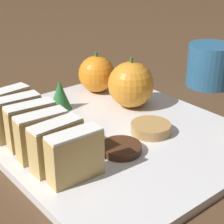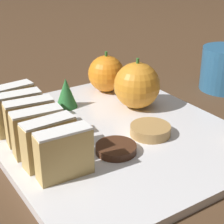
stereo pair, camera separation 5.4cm
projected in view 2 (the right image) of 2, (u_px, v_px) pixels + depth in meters
ground_plane at (112, 137)px, 0.56m from camera, size 6.00×6.00×0.00m
serving_platter at (112, 134)px, 0.56m from camera, size 0.33×0.38×0.01m
stollen_slice_front at (64, 153)px, 0.44m from camera, size 0.07×0.03×0.06m
stollen_slice_second at (49, 142)px, 0.46m from camera, size 0.07×0.03×0.06m
stollen_slice_third at (38, 131)px, 0.49m from camera, size 0.07×0.03×0.06m
stollen_slice_fourth at (30, 121)px, 0.51m from camera, size 0.07×0.03×0.06m
stollen_slice_fifth at (19, 113)px, 0.54m from camera, size 0.07×0.03×0.06m
stollen_slice_sixth at (13, 105)px, 0.57m from camera, size 0.07×0.03×0.06m
orange_near at (106, 74)px, 0.69m from camera, size 0.07×0.07×0.08m
orange_far at (137, 85)px, 0.62m from camera, size 0.08×0.08×0.09m
chocolate_cookie at (116, 149)px, 0.50m from camera, size 0.06×0.06×0.01m
gingerbread_cookie at (150, 130)px, 0.54m from camera, size 0.06×0.06×0.01m
evergreen_sprig at (66, 93)px, 0.62m from camera, size 0.04×0.04×0.05m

